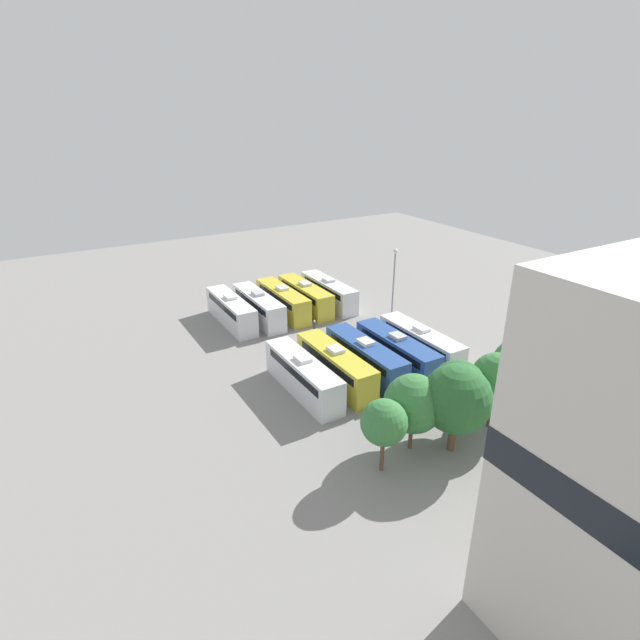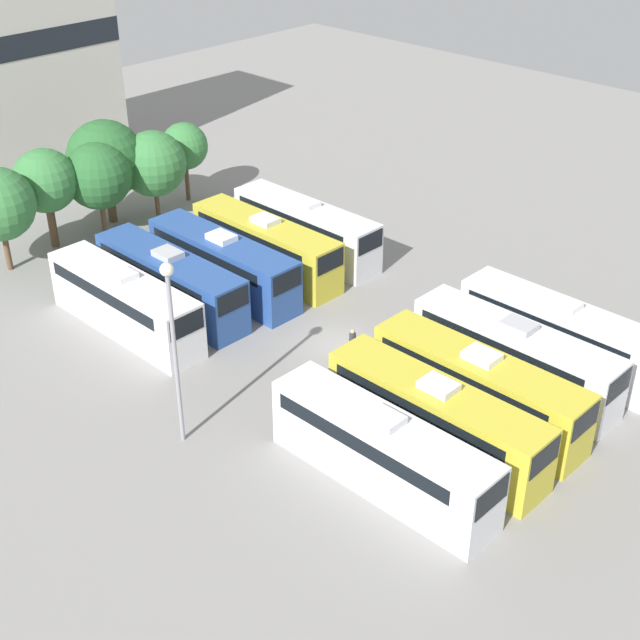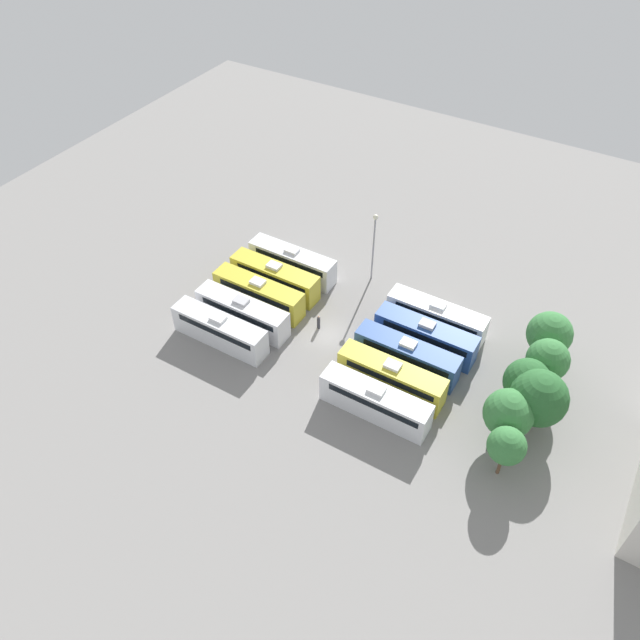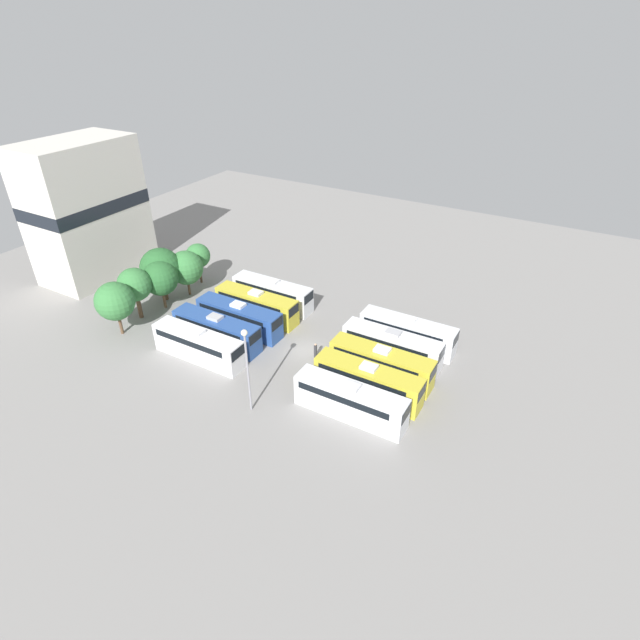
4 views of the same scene
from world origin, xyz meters
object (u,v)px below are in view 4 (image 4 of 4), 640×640
(tree_3, at_px, (161,268))
(depot_building, at_px, (86,210))
(light_pole, at_px, (247,359))
(tree_1, at_px, (135,285))
(bus_1, at_px, (368,380))
(worker_person, at_px, (316,351))
(bus_8, at_px, (256,305))
(tree_0, at_px, (115,301))
(bus_5, at_px, (198,344))
(bus_7, at_px, (239,317))
(tree_5, at_px, (198,256))
(tree_4, at_px, (186,268))
(bus_2, at_px, (381,363))
(bus_3, at_px, (392,346))
(bus_9, at_px, (272,293))
(tree_2, at_px, (160,278))
(bus_4, at_px, (407,332))
(bus_0, at_px, (350,400))
(bus_6, at_px, (216,330))

(tree_3, height_order, depot_building, depot_building)
(light_pole, relative_size, tree_1, 1.37)
(bus_1, relative_size, worker_person, 6.08)
(depot_building, bearing_deg, light_pole, -109.83)
(bus_8, height_order, tree_1, tree_1)
(light_pole, bearing_deg, worker_person, -5.80)
(bus_1, relative_size, tree_0, 1.65)
(bus_5, height_order, bus_7, same)
(tree_0, bearing_deg, worker_person, -72.18)
(bus_7, distance_m, tree_5, 14.60)
(bus_8, relative_size, tree_4, 1.75)
(bus_2, xyz_separation_m, depot_building, (2.60, 45.91, 7.66))
(worker_person, height_order, tree_1, tree_1)
(bus_3, xyz_separation_m, light_pole, (-14.29, 8.48, 4.24))
(bus_9, distance_m, tree_2, 14.16)
(tree_4, distance_m, tree_5, 3.64)
(light_pole, distance_m, tree_0, 21.76)
(light_pole, bearing_deg, tree_0, 81.30)
(tree_2, bearing_deg, depot_building, 79.17)
(bus_3, height_order, worker_person, bus_3)
(bus_4, relative_size, bus_7, 1.00)
(bus_2, bearing_deg, bus_9, 69.04)
(tree_4, bearing_deg, bus_3, -90.67)
(bus_1, bearing_deg, tree_4, 76.58)
(bus_1, relative_size, bus_4, 1.00)
(bus_7, relative_size, tree_4, 1.75)
(tree_0, distance_m, tree_2, 7.11)
(bus_0, bearing_deg, bus_6, 80.01)
(bus_9, bearing_deg, bus_1, -119.31)
(bus_5, relative_size, bus_6, 1.00)
(worker_person, bearing_deg, bus_0, -130.80)
(bus_6, relative_size, bus_7, 1.00)
(bus_5, xyz_separation_m, tree_3, (8.01, 12.94, 2.72))
(bus_8, xyz_separation_m, depot_building, (-0.90, 27.55, 7.66))
(tree_0, xyz_separation_m, depot_building, (10.12, 15.72, 5.09))
(bus_1, distance_m, tree_1, 31.21)
(bus_5, relative_size, light_pole, 1.20)
(bus_1, relative_size, tree_4, 1.75)
(tree_3, bearing_deg, bus_4, -79.95)
(bus_0, relative_size, tree_1, 1.65)
(bus_4, bearing_deg, light_pole, 153.15)
(bus_2, distance_m, worker_person, 7.75)
(bus_1, distance_m, bus_7, 18.75)
(bus_5, bearing_deg, bus_7, -2.71)
(tree_1, height_order, depot_building, depot_building)
(bus_0, relative_size, tree_4, 1.75)
(bus_2, xyz_separation_m, tree_4, (3.83, 29.88, 2.17))
(bus_6, bearing_deg, light_pole, -125.77)
(bus_1, relative_size, bus_9, 1.00)
(bus_3, distance_m, worker_person, 8.38)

